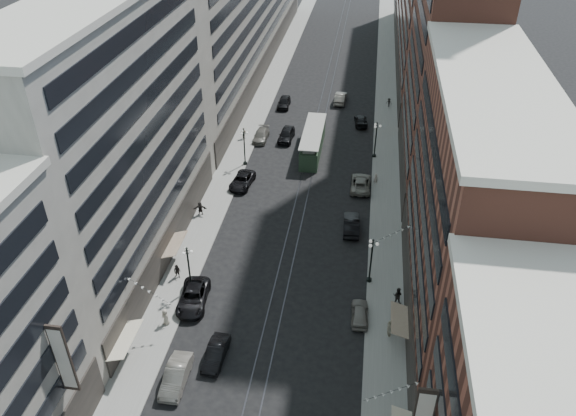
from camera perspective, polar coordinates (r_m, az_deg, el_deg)
The scene contains 35 objects.
ground at distance 84.61m, azimuth 2.48°, elevation 5.59°, with size 220.00×220.00×0.00m, color black.
sidewalk_west at distance 94.97m, azimuth -3.54°, elevation 8.91°, with size 4.00×180.00×0.15m, color gray.
sidewalk_east at distance 93.27m, azimuth 9.96°, elevation 7.96°, with size 4.00×180.00×0.15m, color gray.
rail_west at distance 93.56m, azimuth 2.73°, elevation 8.49°, with size 0.12×180.00×0.02m, color #2D2D33.
rail_east at distance 93.45m, azimuth 3.59°, elevation 8.43°, with size 0.12×180.00×0.02m, color #2D2D33.
building_west_mid at distance 59.10m, azimuth -16.94°, elevation 6.21°, with size 8.00×36.00×28.00m, color gray.
building_west_far at distance 116.04m, azimuth -4.18°, elevation 20.29°, with size 8.00×90.00×26.00m, color gray.
building_east_mid at distance 51.57m, azimuth 17.83°, elevation -0.86°, with size 8.00×30.00×24.00m, color brown.
building_east_tower at distance 73.39m, azimuth 16.50°, elevation 17.54°, with size 8.00×26.00×42.00m, color brown.
building_east_far at distance 122.85m, azimuth 13.51°, elevation 19.80°, with size 8.00×72.00×24.00m, color brown.
lamppost_sw_far at distance 58.42m, azimuth -10.04°, elevation -5.94°, with size 1.03×1.14×5.52m.
lamppost_sw_mid at distance 80.14m, azimuth -4.46°, elevation 6.31°, with size 1.03×1.14×5.52m.
lamppost_se_far at distance 59.16m, azimuth 8.45°, elevation -5.18°, with size 1.03×1.14×5.52m.
lamppost_se_mid at distance 82.90m, azimuth 8.91°, elevation 6.98°, with size 1.03×1.14×5.52m.
streetcar at distance 84.20m, azimuth 2.53°, elevation 6.69°, with size 2.82×12.74×3.53m.
car_1 at distance 51.64m, azimuth -11.30°, elevation -16.36°, with size 1.77×5.09×1.68m, color slate.
car_2 at distance 58.33m, azimuth -9.60°, elevation -8.92°, with size 2.75×5.96×1.66m, color black.
car_4 at distance 56.50m, azimuth 7.29°, elevation -10.55°, with size 1.68×4.17×1.42m, color slate.
car_5 at distance 52.88m, azimuth -7.33°, elevation -14.41°, with size 1.60×4.58×1.51m, color black.
pedestrian_2 at distance 61.46m, azimuth -11.19°, elevation -6.34°, with size 0.80×0.44×1.65m, color black.
pedestrian_4 at distance 54.94m, azimuth 10.26°, elevation -11.93°, with size 1.11×0.50×1.89m, color beige.
car_7 at distance 76.34m, azimuth -4.68°, elevation 2.79°, with size 2.51×5.45×1.51m, color black.
car_8 at distance 88.22m, azimuth -2.75°, elevation 7.37°, with size 2.06×5.06×1.47m, color #625F57.
car_9 at distance 99.68m, azimuth -0.41°, elevation 10.70°, with size 1.99×4.95×1.68m, color black.
car_10 at distance 67.82m, azimuth 6.46°, elevation -1.64°, with size 1.84×5.26×1.73m, color black.
car_11 at distance 76.12m, azimuth 7.39°, elevation 2.53°, with size 2.63×5.69×1.58m, color gray.
car_12 at distance 93.82m, azimuth 7.41°, elevation 8.78°, with size 1.97×4.85×1.41m, color black.
car_13 at distance 88.01m, azimuth -0.18°, elevation 7.46°, with size 2.12×5.26×1.79m, color black.
car_14 at distance 101.77m, azimuth 5.34°, elevation 11.08°, with size 1.86×5.34×1.76m, color #66635B.
pedestrian_5 at distance 70.72m, azimuth -8.91°, elevation -0.04°, with size 1.66×0.48×1.78m, color black.
pedestrian_6 at distance 88.42m, azimuth -4.51°, elevation 7.59°, with size 1.06×0.48×1.80m, color #B3AB94.
pedestrian_7 at distance 58.33m, azimuth 11.07°, elevation -8.72°, with size 0.95×0.52×1.95m, color black.
pedestrian_8 at distance 77.08m, azimuth 8.89°, elevation 2.95°, with size 0.58×0.38×1.58m, color #BCAC9B.
pedestrian_9 at distance 100.95m, azimuth 10.22°, elevation 10.51°, with size 0.98×0.41×1.52m, color black.
pedestrian_extra_0 at distance 56.48m, azimuth -12.34°, elevation -10.75°, with size 0.87×0.48×1.79m, color #A49B88.
Camera 1 is at (7.26, -14.23, 39.95)m, focal length 35.00 mm.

